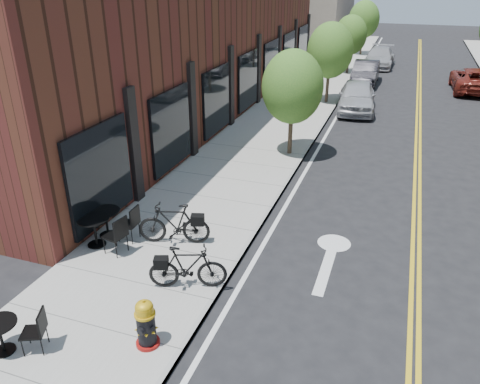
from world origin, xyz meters
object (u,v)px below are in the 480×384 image
at_px(fire_hydrant, 146,324).
at_px(parked_car_a, 357,96).
at_px(parked_car_b, 366,73).
at_px(bistro_set_a, 0,333).
at_px(parked_car_far, 473,80).
at_px(bicycle_right, 188,267).
at_px(bicycle_left, 174,224).
at_px(bistro_set_c, 94,228).
at_px(bistro_set_b, 106,219).
at_px(parked_car_c, 380,57).

xyz_separation_m(fire_hydrant, parked_car_a, (1.68, 17.74, 0.14)).
height_order(parked_car_a, parked_car_b, parked_car_a).
height_order(bistro_set_a, parked_car_far, parked_car_far).
height_order(fire_hydrant, parked_car_b, parked_car_b).
bearing_deg(fire_hydrant, bicycle_right, 107.21).
bearing_deg(bicycle_left, parked_car_b, 156.76).
relative_size(bicycle_right, bistro_set_c, 0.91).
bearing_deg(bicycle_left, bistro_set_c, -83.49).
height_order(bistro_set_a, parked_car_a, parked_car_a).
distance_m(bicycle_left, parked_car_a, 14.63).
distance_m(bicycle_left, parked_car_b, 20.92).
bearing_deg(parked_car_far, parked_car_b, -1.97).
distance_m(bicycle_right, bistro_set_b, 3.19).
xyz_separation_m(bicycle_left, parked_car_a, (2.81, 14.36, 0.07)).
bearing_deg(fire_hydrant, parked_car_c, 103.01).
relative_size(bistro_set_c, parked_car_far, 0.39).
bearing_deg(parked_car_far, bistro_set_a, 66.80).
distance_m(fire_hydrant, parked_car_far, 25.25).
xyz_separation_m(bistro_set_c, parked_car_c, (4.80, 27.47, 0.06)).
xyz_separation_m(bicycle_right, bistro_set_c, (-2.91, 0.80, -0.02)).
xyz_separation_m(bicycle_left, bistro_set_a, (-1.25, -4.40, -0.12)).
xyz_separation_m(bistro_set_a, bistro_set_b, (-0.56, 4.14, 0.05)).
xyz_separation_m(bicycle_left, parked_car_far, (8.62, 20.74, 0.01)).
height_order(fire_hydrant, bistro_set_c, fire_hydrant).
height_order(bistro_set_c, parked_car_c, parked_car_c).
xyz_separation_m(bicycle_right, parked_car_c, (1.88, 28.27, 0.05)).
bearing_deg(parked_car_a, bistro_set_a, -107.40).
height_order(bistro_set_b, parked_car_a, parked_car_a).
xyz_separation_m(bistro_set_b, bistro_set_c, (0.00, -0.50, 0.02)).
bearing_deg(bicycle_right, bistro_set_b, 46.16).
xyz_separation_m(bistro_set_a, parked_car_c, (4.23, 31.11, 0.14)).
distance_m(fire_hydrant, parked_car_b, 24.18).
xyz_separation_m(bistro_set_b, parked_car_b, (4.40, 21.02, 0.08)).
xyz_separation_m(bistro_set_c, parked_car_a, (4.61, 15.11, 0.12)).
xyz_separation_m(parked_car_b, parked_car_c, (0.40, 5.95, 0.00)).
xyz_separation_m(bicycle_right, parked_car_b, (1.49, 22.32, 0.05)).
bearing_deg(bistro_set_a, bicycle_right, 26.20).
xyz_separation_m(bicycle_left, bicycle_right, (1.10, -1.56, -0.03)).
bearing_deg(parked_car_far, bistro_set_c, 62.34).
relative_size(bicycle_left, parked_car_c, 0.39).
distance_m(bicycle_right, parked_car_a, 16.01).
bearing_deg(parked_car_far, parked_car_c, -48.48).
bearing_deg(fire_hydrant, parked_car_far, 89.30).
bearing_deg(parked_car_a, parked_car_far, 42.46).
xyz_separation_m(bicycle_right, parked_car_far, (7.51, 22.30, 0.04)).
bearing_deg(bicycle_left, bicycle_right, 19.20).
xyz_separation_m(bicycle_right, parked_car_a, (1.70, 15.92, 0.11)).
relative_size(parked_car_b, parked_car_far, 0.85).
xyz_separation_m(bicycle_left, parked_car_b, (2.59, 20.76, 0.02)).
relative_size(bicycle_left, bicycle_right, 1.07).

